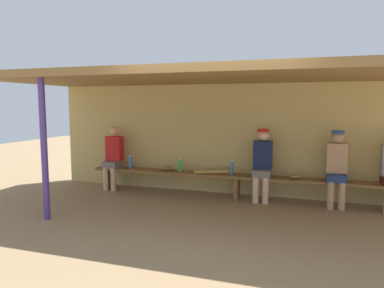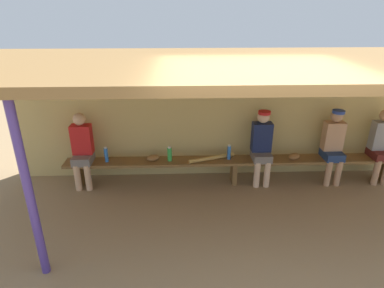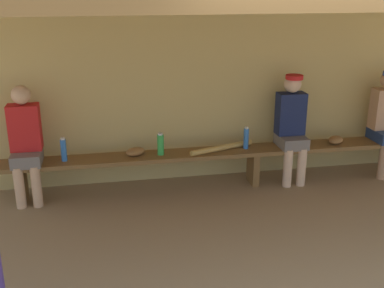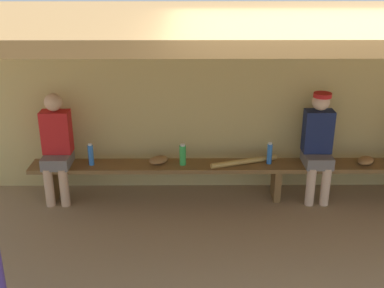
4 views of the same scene
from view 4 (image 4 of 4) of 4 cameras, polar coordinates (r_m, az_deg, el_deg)
name	(u,v)px [view 4 (image 4 of 4)]	position (r m, az deg, el deg)	size (l,w,h in m)	color
ground_plane	(303,274)	(4.80, 13.09, -14.96)	(24.00, 24.00, 0.00)	#937754
back_wall	(274,103)	(6.09, 9.84, 4.88)	(8.00, 0.20, 2.20)	tan
dugout_roof	(307,21)	(4.60, 13.55, 14.08)	(8.00, 2.80, 0.12)	olive
bench	(277,169)	(5.92, 10.13, -3.00)	(6.00, 0.36, 0.46)	brown
player_in_red	(318,142)	(5.89, 14.87, 0.26)	(0.34, 0.42, 1.34)	slate
player_in_white	(56,144)	(5.90, -15.92, 0.02)	(0.34, 0.42, 1.34)	slate
water_bottle_blue	(270,153)	(5.83, 9.27, -1.13)	(0.06, 0.06, 0.28)	blue
water_bottle_green	(91,155)	(5.85, -12.02, -1.25)	(0.06, 0.06, 0.28)	blue
water_bottle_clear	(183,155)	(5.73, -1.12, -1.30)	(0.08, 0.08, 0.27)	green
baseball_glove_tan	(159,160)	(5.81, -4.03, -1.92)	(0.24, 0.17, 0.09)	olive
baseball_glove_dark_brown	(366,161)	(6.15, 20.08, -1.87)	(0.24, 0.17, 0.09)	olive
baseball_bat	(244,162)	(5.82, 6.27, -2.10)	(0.07, 0.07, 0.86)	tan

